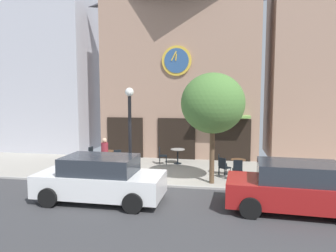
# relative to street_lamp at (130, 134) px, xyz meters

# --- Properties ---
(ground_plane) EXTENTS (27.24, 11.78, 0.13)m
(ground_plane) POSITION_rel_street_lamp_xyz_m (0.57, -1.06, -2.01)
(ground_plane) COLOR #9E998E
(clock_building) EXTENTS (9.01, 4.10, 10.83)m
(clock_building) POSITION_rel_street_lamp_xyz_m (1.25, 6.18, 3.59)
(clock_building) COLOR #9E7A66
(clock_building) RESTS_ON ground_plane
(neighbor_building_left) EXTENTS (5.51, 3.56, 11.43)m
(neighbor_building_left) POSITION_rel_street_lamp_xyz_m (-7.40, 6.60, 3.73)
(neighbor_building_left) COLOR #B2B2BC
(neighbor_building_left) RESTS_ON ground_plane
(neighbor_building_right) EXTENTS (6.58, 4.09, 12.07)m
(neighbor_building_right) POSITION_rel_street_lamp_xyz_m (9.69, 6.87, 4.05)
(neighbor_building_right) COLOR #9E7A66
(neighbor_building_right) RESTS_ON ground_plane
(street_lamp) EXTENTS (0.36, 0.36, 3.91)m
(street_lamp) POSITION_rel_street_lamp_xyz_m (0.00, 0.00, 0.00)
(street_lamp) COLOR black
(street_lamp) RESTS_ON ground_plane
(street_tree) EXTENTS (2.57, 2.31, 4.50)m
(street_tree) POSITION_rel_street_lamp_xyz_m (3.41, 0.19, 1.28)
(street_tree) COLOR brown
(street_tree) RESTS_ON ground_plane
(cafe_table_near_door) EXTENTS (0.62, 0.62, 0.73)m
(cafe_table_near_door) POSITION_rel_street_lamp_xyz_m (-2.00, 2.66, -1.50)
(cafe_table_near_door) COLOR black
(cafe_table_near_door) RESTS_ON ground_plane
(cafe_table_center_right) EXTENTS (0.74, 0.74, 0.77)m
(cafe_table_center_right) POSITION_rel_street_lamp_xyz_m (1.50, 3.55, -1.43)
(cafe_table_center_right) COLOR black
(cafe_table_center_right) RESTS_ON ground_plane
(cafe_table_near_curb) EXTENTS (0.66, 0.66, 0.75)m
(cafe_table_near_curb) POSITION_rel_street_lamp_xyz_m (4.51, 1.56, -1.48)
(cafe_table_near_curb) COLOR black
(cafe_table_near_curb) RESTS_ON ground_plane
(cafe_chair_facing_wall) EXTENTS (0.40, 0.40, 0.90)m
(cafe_chair_facing_wall) POSITION_rel_street_lamp_xyz_m (3.75, 1.74, -1.46)
(cafe_chair_facing_wall) COLOR black
(cafe_chair_facing_wall) RESTS_ON ground_plane
(cafe_chair_near_lamp) EXTENTS (0.49, 0.49, 0.90)m
(cafe_chair_near_lamp) POSITION_rel_street_lamp_xyz_m (0.69, 3.25, -1.46)
(cafe_chair_near_lamp) COLOR black
(cafe_chair_near_lamp) RESTS_ON ground_plane
(cafe_chair_left_end) EXTENTS (0.43, 0.43, 0.90)m
(cafe_chair_left_end) POSITION_rel_street_lamp_xyz_m (4.46, 0.77, -1.46)
(cafe_chair_left_end) COLOR black
(cafe_chair_left_end) RESTS_ON ground_plane
(cafe_chair_right_end) EXTENTS (0.56, 0.56, 0.90)m
(cafe_chair_right_end) POSITION_rel_street_lamp_xyz_m (-1.36, 2.17, -1.46)
(cafe_chair_right_end) COLOR black
(cafe_chair_right_end) RESTS_ON ground_plane
(cafe_chair_facing_street) EXTENTS (0.56, 0.56, 0.90)m
(cafe_chair_facing_street) POSITION_rel_street_lamp_xyz_m (3.88, 1.09, -1.46)
(cafe_chair_facing_street) COLOR black
(cafe_chair_facing_street) RESTS_ON ground_plane
(cafe_chair_mid_row) EXTENTS (0.46, 0.46, 0.90)m
(cafe_chair_mid_row) POSITION_rel_street_lamp_xyz_m (-2.88, 2.70, -1.46)
(cafe_chair_mid_row) COLOR black
(cafe_chair_mid_row) RESTS_ON ground_plane
(pedestrian_maroon) EXTENTS (0.35, 0.35, 1.67)m
(pedestrian_maroon) POSITION_rel_street_lamp_xyz_m (-1.45, 0.80, -1.12)
(pedestrian_maroon) COLOR #2D2D38
(pedestrian_maroon) RESTS_ON ground_plane
(parked_car_white) EXTENTS (4.31, 2.05, 1.55)m
(parked_car_white) POSITION_rel_street_lamp_xyz_m (-0.26, -2.65, -1.23)
(parked_car_white) COLOR white
(parked_car_white) RESTS_ON ground_plane
(parked_car_red) EXTENTS (4.40, 2.22, 1.55)m
(parked_car_red) POSITION_rel_street_lamp_xyz_m (6.14, -2.54, -1.23)
(parked_car_red) COLOR maroon
(parked_car_red) RESTS_ON ground_plane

